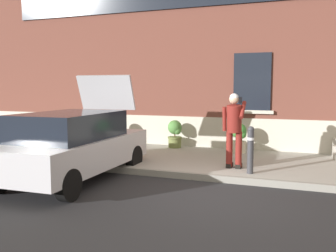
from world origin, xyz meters
TOP-DOWN VIEW (x-y plane):
  - ground_plane at (0.00, 0.00)m, footprint 80.00×80.00m
  - sidewalk at (0.00, 2.80)m, footprint 24.00×3.60m
  - curb_edge at (0.00, 0.94)m, footprint 24.00×0.12m
  - building_facade at (0.01, 5.29)m, footprint 24.00×1.52m
  - hatchback_car_silver at (-3.06, -0.03)m, footprint 1.87×4.11m
  - bollard_near_person at (0.55, 1.35)m, footprint 0.15×0.15m
  - person_on_phone at (0.11, 1.73)m, footprint 0.51×0.48m
  - planter_charcoal at (-4.25, 3.87)m, footprint 0.44×0.44m
  - planter_olive at (-2.21, 4.12)m, footprint 0.44×0.44m
  - planter_cream at (-0.17, 3.89)m, footprint 0.44×0.44m

SIDE VIEW (x-z plane):
  - ground_plane at x=0.00m, z-range 0.00..0.00m
  - sidewalk at x=0.00m, z-range 0.00..0.15m
  - curb_edge at x=0.00m, z-range 0.00..0.15m
  - planter_charcoal at x=-4.25m, z-range 0.18..1.04m
  - planter_olive at x=-2.21m, z-range 0.18..1.04m
  - planter_cream at x=-0.17m, z-range 0.18..1.04m
  - bollard_near_person at x=0.55m, z-range 0.19..1.24m
  - hatchback_car_silver at x=-3.06m, z-range -0.37..1.97m
  - person_on_phone at x=0.11m, z-range 0.28..2.03m
  - building_facade at x=0.01m, z-range -0.02..7.48m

